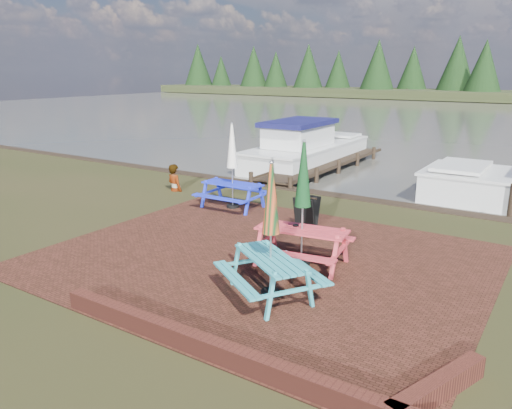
{
  "coord_description": "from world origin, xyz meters",
  "views": [
    {
      "loc": [
        5.33,
        -7.44,
        3.93
      ],
      "look_at": [
        -0.54,
        1.57,
        1.0
      ],
      "focal_mm": 35.0,
      "sensor_mm": 36.0,
      "label": 1
    }
  ],
  "objects_px": {
    "picnic_table_red": "(302,223)",
    "boat_jetty": "(306,151)",
    "picnic_table_blue": "(232,179)",
    "person": "(174,165)",
    "chalkboard": "(307,213)",
    "jetty": "(324,164)",
    "picnic_table_teal": "(271,251)"
  },
  "relations": [
    {
      "from": "picnic_table_red",
      "to": "boat_jetty",
      "type": "distance_m",
      "value": 12.09
    },
    {
      "from": "jetty",
      "to": "person",
      "type": "xyz_separation_m",
      "value": [
        -2.29,
        -6.63,
        0.77
      ]
    },
    {
      "from": "chalkboard",
      "to": "boat_jetty",
      "type": "relative_size",
      "value": 0.11
    },
    {
      "from": "boat_jetty",
      "to": "picnic_table_blue",
      "type": "bearing_deg",
      "value": -78.07
    },
    {
      "from": "picnic_table_red",
      "to": "picnic_table_blue",
      "type": "distance_m",
      "value": 4.66
    },
    {
      "from": "boat_jetty",
      "to": "person",
      "type": "height_order",
      "value": "boat_jetty"
    },
    {
      "from": "jetty",
      "to": "boat_jetty",
      "type": "height_order",
      "value": "boat_jetty"
    },
    {
      "from": "picnic_table_blue",
      "to": "person",
      "type": "xyz_separation_m",
      "value": [
        -2.88,
        0.7,
        0.02
      ]
    },
    {
      "from": "picnic_table_red",
      "to": "chalkboard",
      "type": "bearing_deg",
      "value": 106.89
    },
    {
      "from": "picnic_table_red",
      "to": "boat_jetty",
      "type": "bearing_deg",
      "value": 109.06
    },
    {
      "from": "picnic_table_red",
      "to": "person",
      "type": "height_order",
      "value": "picnic_table_red"
    },
    {
      "from": "picnic_table_blue",
      "to": "person",
      "type": "height_order",
      "value": "picnic_table_blue"
    },
    {
      "from": "chalkboard",
      "to": "jetty",
      "type": "xyz_separation_m",
      "value": [
        -3.37,
        8.03,
        -0.34
      ]
    },
    {
      "from": "picnic_table_teal",
      "to": "picnic_table_red",
      "type": "bearing_deg",
      "value": 131.2
    },
    {
      "from": "picnic_table_teal",
      "to": "jetty",
      "type": "height_order",
      "value": "picnic_table_teal"
    },
    {
      "from": "picnic_table_red",
      "to": "person",
      "type": "relative_size",
      "value": 1.46
    },
    {
      "from": "person",
      "to": "picnic_table_red",
      "type": "bearing_deg",
      "value": 167.09
    },
    {
      "from": "picnic_table_teal",
      "to": "person",
      "type": "xyz_separation_m",
      "value": [
        -6.86,
        5.08,
        0.03
      ]
    },
    {
      "from": "chalkboard",
      "to": "picnic_table_red",
      "type": "bearing_deg",
      "value": -63.51
    },
    {
      "from": "picnic_table_teal",
      "to": "jetty",
      "type": "relative_size",
      "value": 0.27
    },
    {
      "from": "picnic_table_red",
      "to": "picnic_table_blue",
      "type": "height_order",
      "value": "picnic_table_red"
    },
    {
      "from": "picnic_table_blue",
      "to": "chalkboard",
      "type": "relative_size",
      "value": 2.82
    },
    {
      "from": "picnic_table_red",
      "to": "picnic_table_teal",
      "type": "bearing_deg",
      "value": -89.87
    },
    {
      "from": "boat_jetty",
      "to": "person",
      "type": "bearing_deg",
      "value": -99.29
    },
    {
      "from": "person",
      "to": "picnic_table_blue",
      "type": "bearing_deg",
      "value": -178.85
    },
    {
      "from": "picnic_table_blue",
      "to": "boat_jetty",
      "type": "xyz_separation_m",
      "value": [
        -1.77,
        7.97,
        -0.39
      ]
    },
    {
      "from": "picnic_table_teal",
      "to": "chalkboard",
      "type": "xyz_separation_m",
      "value": [
        -1.2,
        3.68,
        -0.4
      ]
    },
    {
      "from": "picnic_table_teal",
      "to": "picnic_table_red",
      "type": "height_order",
      "value": "picnic_table_red"
    },
    {
      "from": "boat_jetty",
      "to": "person",
      "type": "distance_m",
      "value": 7.37
    },
    {
      "from": "picnic_table_blue",
      "to": "jetty",
      "type": "xyz_separation_m",
      "value": [
        -0.59,
        7.32,
        -0.75
      ]
    },
    {
      "from": "picnic_table_blue",
      "to": "boat_jetty",
      "type": "bearing_deg",
      "value": 101.85
    },
    {
      "from": "picnic_table_red",
      "to": "chalkboard",
      "type": "distance_m",
      "value": 2.33
    }
  ]
}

